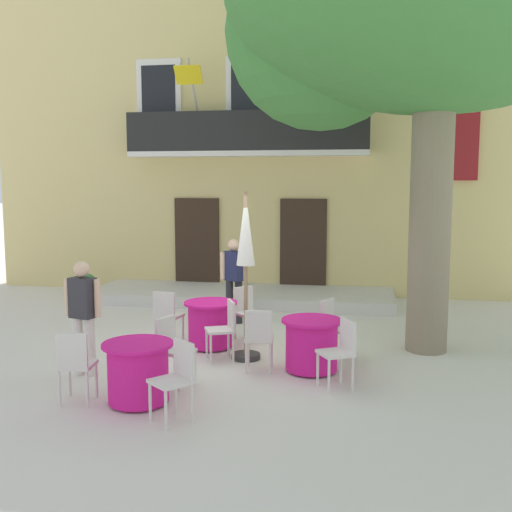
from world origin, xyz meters
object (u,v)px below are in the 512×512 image
(cafe_chair_middle_0, at_px, (176,375))
(cafe_table_front, at_px, (211,324))
(cafe_chair_near_tree_0, at_px, (259,335))
(cafe_chair_near_tree_2, at_px, (333,324))
(pedestrian_mid_plaza, at_px, (83,311))
(cafe_table_middle, at_px, (138,372))
(cafe_chair_middle_2, at_px, (75,362))
(ground_planter_left, at_px, (87,283))
(cafe_umbrella, at_px, (246,251))
(cafe_chair_front_0, at_px, (246,309))
(cafe_chair_front_1, at_px, (167,314))
(cafe_chair_middle_1, at_px, (172,346))
(cafe_table_near_tree, at_px, (311,344))
(pedestrian_near_entrance, at_px, (234,276))
(cafe_chair_near_tree_1, at_px, (341,348))
(cafe_chair_front_2, at_px, (225,326))

(cafe_chair_middle_0, distance_m, cafe_table_front, 3.05)
(cafe_chair_near_tree_0, bearing_deg, cafe_table_front, 131.47)
(cafe_chair_near_tree_2, xyz_separation_m, pedestrian_mid_plaza, (-3.38, -1.43, 0.38))
(cafe_table_middle, height_order, cafe_chair_middle_2, cafe_chair_middle_2)
(ground_planter_left, bearing_deg, cafe_table_front, -44.06)
(cafe_chair_middle_0, xyz_separation_m, cafe_umbrella, (0.31, 2.50, 1.14))
(cafe_chair_front_0, bearing_deg, cafe_chair_front_1, -156.15)
(cafe_chair_middle_1, bearing_deg, cafe_table_near_tree, 26.86)
(cafe_chair_middle_2, bearing_deg, cafe_table_middle, 12.60)
(cafe_chair_middle_1, distance_m, pedestrian_near_entrance, 3.63)
(cafe_chair_near_tree_1, height_order, pedestrian_near_entrance, pedestrian_near_entrance)
(cafe_table_front, bearing_deg, cafe_chair_near_tree_2, -7.45)
(cafe_chair_near_tree_0, relative_size, cafe_chair_middle_0, 1.00)
(cafe_chair_middle_1, relative_size, pedestrian_mid_plaza, 0.56)
(cafe_chair_near_tree_0, xyz_separation_m, cafe_chair_middle_0, (-0.62, -1.90, 0.00))
(cafe_table_near_tree, bearing_deg, cafe_chair_front_0, 128.83)
(cafe_table_near_tree, bearing_deg, cafe_chair_front_1, 158.09)
(cafe_chair_middle_0, height_order, pedestrian_near_entrance, pedestrian_near_entrance)
(cafe_chair_middle_0, distance_m, cafe_chair_front_1, 3.25)
(cafe_chair_near_tree_0, bearing_deg, pedestrian_mid_plaza, -166.54)
(cafe_chair_middle_0, bearing_deg, pedestrian_near_entrance, 94.29)
(cafe_chair_near_tree_2, height_order, cafe_chair_middle_2, same)
(cafe_umbrella, distance_m, pedestrian_near_entrance, 2.49)
(cafe_chair_middle_0, height_order, cafe_chair_middle_1, same)
(cafe_chair_near_tree_1, relative_size, cafe_chair_middle_0, 1.00)
(cafe_table_front, distance_m, cafe_chair_front_2, 0.77)
(cafe_chair_near_tree_2, bearing_deg, cafe_chair_near_tree_1, -82.94)
(cafe_chair_middle_1, height_order, cafe_chair_front_0, same)
(cafe_chair_near_tree_0, height_order, cafe_chair_middle_1, same)
(cafe_chair_middle_2, height_order, cafe_chair_front_2, same)
(pedestrian_near_entrance, height_order, pedestrian_mid_plaza, pedestrian_near_entrance)
(ground_planter_left, bearing_deg, cafe_chair_middle_1, -55.42)
(cafe_table_middle, bearing_deg, cafe_chair_front_1, 100.87)
(cafe_chair_middle_2, bearing_deg, cafe_chair_near_tree_1, 20.51)
(cafe_chair_near_tree_2, distance_m, cafe_chair_middle_0, 3.20)
(cafe_chair_front_0, relative_size, ground_planter_left, 1.74)
(cafe_chair_middle_0, relative_size, cafe_chair_front_1, 1.00)
(cafe_table_near_tree, xyz_separation_m, cafe_table_front, (-1.73, 0.97, 0.00))
(cafe_table_front, relative_size, pedestrian_mid_plaza, 0.54)
(cafe_chair_middle_2, bearing_deg, cafe_chair_middle_1, 43.79)
(cafe_chair_near_tree_2, bearing_deg, cafe_chair_front_1, 173.93)
(cafe_chair_near_tree_2, xyz_separation_m, cafe_chair_middle_1, (-2.05, -1.61, 0.00))
(cafe_table_middle, height_order, pedestrian_near_entrance, pedestrian_near_entrance)
(cafe_table_front, height_order, cafe_umbrella, cafe_umbrella)
(cafe_umbrella, height_order, pedestrian_near_entrance, cafe_umbrella)
(cafe_chair_near_tree_2, relative_size, cafe_chair_middle_0, 1.00)
(cafe_chair_middle_2, xyz_separation_m, cafe_chair_front_1, (0.23, 2.79, 0.00))
(cafe_chair_front_0, distance_m, pedestrian_mid_plaza, 2.96)
(cafe_chair_near_tree_2, distance_m, cafe_chair_middle_2, 3.89)
(cafe_chair_middle_2, distance_m, cafe_chair_front_0, 3.65)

